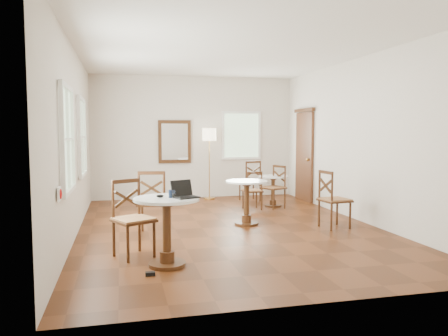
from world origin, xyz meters
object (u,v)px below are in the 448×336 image
at_px(chair_back_a, 250,181).
at_px(navy_mug, 172,194).
at_px(chair_near_a, 153,203).
at_px(chair_back_b, 274,187).
at_px(chair_mid_b, 333,199).
at_px(mouse, 160,196).
at_px(cafe_table_back, 273,188).
at_px(floor_lamp, 209,139).
at_px(water_glass, 174,195).
at_px(chair_near_b, 133,219).
at_px(cafe_table_near, 167,224).
at_px(laptop, 184,193).
at_px(power_adapter, 150,274).
at_px(chair_mid_a, 252,190).
at_px(cafe_table_mid, 247,197).

relative_size(chair_back_a, navy_mug, 8.03).
relative_size(chair_near_a, chair_back_b, 1.12).
height_order(chair_mid_b, mouse, chair_mid_b).
height_order(cafe_table_back, navy_mug, navy_mug).
xyz_separation_m(chair_back_a, mouse, (-2.53, -4.57, 0.38)).
bearing_deg(floor_lamp, water_glass, -105.87).
bearing_deg(chair_near_b, cafe_table_near, -80.03).
bearing_deg(mouse, water_glass, -32.77).
relative_size(chair_back_a, floor_lamp, 0.56).
bearing_deg(floor_lamp, laptop, -104.67).
distance_m(mouse, power_adapter, 0.93).
relative_size(chair_near_b, water_glass, 11.74).
height_order(chair_mid_a, mouse, mouse).
bearing_deg(mouse, floor_lamp, 75.38).
distance_m(chair_back_b, water_glass, 4.46).
distance_m(chair_near_b, water_glass, 0.85).
height_order(chair_mid_a, power_adapter, chair_mid_a).
bearing_deg(power_adapter, chair_near_b, 101.26).
xyz_separation_m(chair_mid_b, chair_back_b, (-0.33, 2.05, -0.03)).
bearing_deg(cafe_table_back, cafe_table_mid, -123.13).
height_order(chair_mid_a, water_glass, water_glass).
xyz_separation_m(chair_back_b, power_adapter, (-2.89, -3.86, -0.44)).
relative_size(chair_mid_b, navy_mug, 8.22).
xyz_separation_m(cafe_table_near, chair_mid_b, (2.99, 1.49, -0.03)).
height_order(chair_near_a, power_adapter, chair_near_a).
height_order(cafe_table_near, power_adapter, cafe_table_near).
bearing_deg(chair_mid_b, cafe_table_back, -0.34).
relative_size(cafe_table_near, chair_near_a, 0.82).
bearing_deg(cafe_table_near, water_glass, -40.99).
height_order(chair_back_b, mouse, chair_back_b).
relative_size(chair_mid_b, floor_lamp, 0.57).
relative_size(floor_lamp, mouse, 18.42).
distance_m(chair_mid_b, water_glass, 3.33).
distance_m(chair_near_a, laptop, 1.81).
height_order(chair_near_b, mouse, chair_near_b).
distance_m(cafe_table_back, chair_mid_b, 2.29).
bearing_deg(cafe_table_near, floor_lamp, 73.06).
bearing_deg(chair_near_b, water_glass, -78.36).
distance_m(chair_mid_a, chair_back_b, 0.50).
bearing_deg(laptop, water_glass, 175.47).
bearing_deg(chair_back_b, power_adapter, -62.11).
bearing_deg(chair_back_a, chair_mid_a, 66.65).
xyz_separation_m(chair_back_b, water_glass, (-2.58, -3.61, 0.43)).
xyz_separation_m(cafe_table_back, chair_near_b, (-3.11, -3.24, 0.09)).
bearing_deg(chair_back_a, cafe_table_mid, 62.97).
xyz_separation_m(cafe_table_mid, water_glass, (-1.54, -2.16, 0.40)).
relative_size(cafe_table_mid, power_adapter, 7.22).
relative_size(cafe_table_near, floor_lamp, 0.49).
xyz_separation_m(cafe_table_near, laptop, (0.21, -0.03, 0.37)).
distance_m(floor_lamp, water_glass, 5.44).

